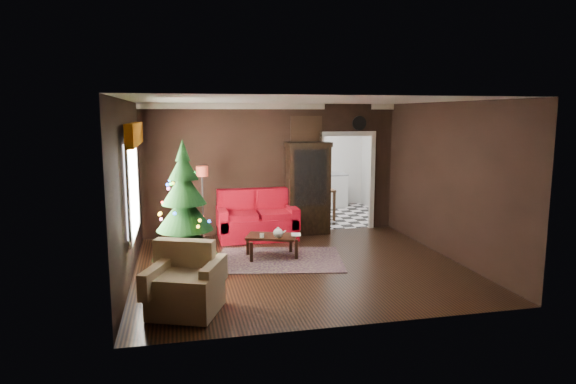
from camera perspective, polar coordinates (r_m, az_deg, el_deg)
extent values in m
plane|color=black|center=(8.63, 1.32, -8.48)|extent=(5.50, 5.50, 0.00)
plane|color=white|center=(8.24, 1.39, 10.44)|extent=(5.50, 5.50, 0.00)
plane|color=black|center=(10.75, -1.86, 2.62)|extent=(5.50, 0.00, 5.50)
plane|color=black|center=(5.96, 7.15, -2.60)|extent=(5.50, 0.00, 5.50)
plane|color=black|center=(8.12, -17.84, 0.12)|extent=(0.00, 5.50, 5.50)
plane|color=black|center=(9.37, 17.91, 1.24)|extent=(0.00, 5.50, 5.50)
cube|color=white|center=(8.30, -17.47, 0.67)|extent=(0.05, 1.60, 1.40)
cube|color=#A04D07|center=(8.23, -17.18, 6.35)|extent=(0.12, 2.10, 0.35)
plane|color=white|center=(12.81, 4.41, -2.71)|extent=(3.00, 3.00, 0.00)
cube|color=white|center=(13.97, 2.75, 5.31)|extent=(0.70, 0.06, 0.70)
cube|color=#593B4F|center=(8.98, -0.92, -7.74)|extent=(2.45, 1.98, 0.01)
cylinder|color=silver|center=(8.91, -0.92, -5.01)|extent=(0.07, 0.07, 0.05)
cylinder|color=white|center=(8.89, -3.01, -5.00)|extent=(0.09, 0.09, 0.07)
imported|color=tan|center=(9.02, 0.38, -4.24)|extent=(0.17, 0.05, 0.23)
cylinder|color=silver|center=(11.16, 8.13, 7.81)|extent=(0.32, 0.32, 0.06)
cube|color=#B28052|center=(10.81, 2.10, 7.17)|extent=(0.62, 0.05, 0.52)
cube|color=white|center=(13.87, 2.98, 0.09)|extent=(1.80, 0.60, 0.90)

